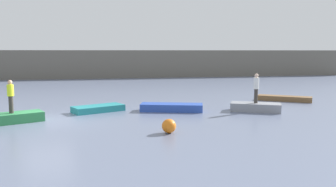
{
  "coord_description": "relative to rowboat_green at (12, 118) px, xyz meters",
  "views": [
    {
      "loc": [
        2.6,
        -18.57,
        3.59
      ],
      "look_at": [
        7.16,
        3.82,
        0.82
      ],
      "focal_mm": 37.36,
      "sensor_mm": 36.0,
      "label": 1
    }
  ],
  "objects": [
    {
      "name": "person_white_shirt",
      "position": [
        13.57,
        0.72,
        1.24
      ],
      "size": [
        0.32,
        0.32,
        1.77
      ],
      "color": "#38332D",
      "rests_on": "rowboat_grey"
    },
    {
      "name": "rowboat_blue",
      "position": [
        8.64,
        1.8,
        -0.02
      ],
      "size": [
        3.89,
        2.14,
        0.45
      ],
      "primitive_type": "cube",
      "rotation": [
        0.0,
        0.0,
        -0.29
      ],
      "color": "#2B4CAD",
      "rests_on": "ground_plane"
    },
    {
      "name": "embankment_wall",
      "position": [
        1.67,
        28.96,
        1.62
      ],
      "size": [
        80.0,
        1.2,
        3.74
      ],
      "primitive_type": "cube",
      "color": "#666056",
      "rests_on": "ground_plane"
    },
    {
      "name": "person_hiviz_shirt",
      "position": [
        0.0,
        0.0,
        1.18
      ],
      "size": [
        0.32,
        0.32,
        1.68
      ],
      "color": "#38332D",
      "rests_on": "rowboat_green"
    },
    {
      "name": "rowboat_brown",
      "position": [
        17.6,
        4.42,
        -0.06
      ],
      "size": [
        3.62,
        2.88,
        0.37
      ],
      "primitive_type": "cube",
      "rotation": [
        0.0,
        0.0,
        -0.6
      ],
      "color": "brown",
      "rests_on": "ground_plane"
    },
    {
      "name": "rowboat_green",
      "position": [
        0.0,
        0.0,
        0.0
      ],
      "size": [
        3.18,
        2.23,
        0.49
      ],
      "primitive_type": "cube",
      "rotation": [
        0.0,
        0.0,
        0.41
      ],
      "color": "#2D7F47",
      "rests_on": "ground_plane"
    },
    {
      "name": "mooring_buoy",
      "position": [
        7.32,
        -3.77,
        0.07
      ],
      "size": [
        0.63,
        0.63,
        0.63
      ],
      "primitive_type": "sphere",
      "color": "orange",
      "rests_on": "ground_plane"
    },
    {
      "name": "ground_plane",
      "position": [
        1.67,
        0.02,
        -0.25
      ],
      "size": [
        120.0,
        120.0,
        0.0
      ],
      "primitive_type": "plane",
      "color": "slate"
    },
    {
      "name": "rowboat_teal",
      "position": [
        4.29,
        2.49,
        -0.06
      ],
      "size": [
        3.25,
        2.39,
        0.37
      ],
      "primitive_type": "cube",
      "rotation": [
        0.0,
        0.0,
        0.42
      ],
      "color": "teal",
      "rests_on": "ground_plane"
    },
    {
      "name": "rowboat_grey",
      "position": [
        13.57,
        0.72,
        0.01
      ],
      "size": [
        3.13,
        2.37,
        0.5
      ],
      "primitive_type": "cube",
      "rotation": [
        0.0,
        0.0,
        -0.47
      ],
      "color": "gray",
      "rests_on": "ground_plane"
    }
  ]
}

